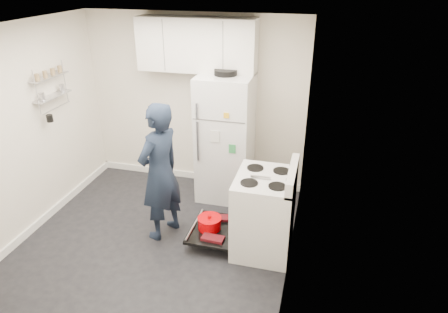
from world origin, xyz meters
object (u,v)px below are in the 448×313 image
(electric_range, at_px, (263,214))
(person, at_px, (160,173))
(open_oven_door, at_px, (212,226))
(refrigerator, at_px, (226,138))

(electric_range, distance_m, person, 1.29)
(electric_range, bearing_deg, open_oven_door, -179.73)
(person, bearing_deg, open_oven_door, 112.37)
(refrigerator, distance_m, person, 1.23)
(open_oven_door, bearing_deg, refrigerator, 95.94)
(open_oven_door, height_order, person, person)
(electric_range, height_order, person, person)
(electric_range, relative_size, refrigerator, 0.60)
(person, bearing_deg, electric_range, 111.78)
(electric_range, bearing_deg, refrigerator, 123.35)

